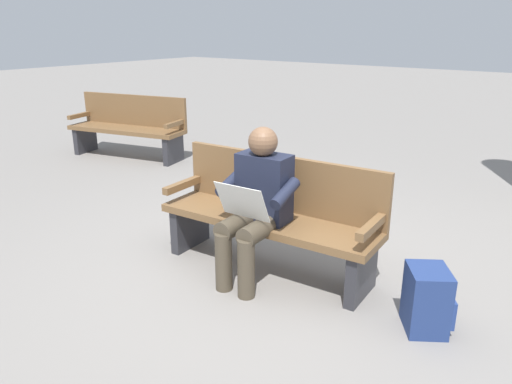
{
  "coord_description": "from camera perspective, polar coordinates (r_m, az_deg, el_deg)",
  "views": [
    {
      "loc": [
        -2.08,
        2.91,
        1.88
      ],
      "look_at": [
        -0.0,
        0.15,
        0.7
      ],
      "focal_mm": 34.4,
      "sensor_mm": 36.0,
      "label": 1
    }
  ],
  "objects": [
    {
      "name": "ground_plane",
      "position": [
        4.04,
        1.26,
        -8.87
      ],
      "size": [
        40.0,
        40.0,
        0.0
      ],
      "primitive_type": "plane",
      "color": "gray"
    },
    {
      "name": "bench_near",
      "position": [
        3.9,
        1.86,
        -2.49
      ],
      "size": [
        1.83,
        0.6,
        0.9
      ],
      "rotation": [
        0.0,
        0.0,
        0.07
      ],
      "color": "brown",
      "rests_on": "ground"
    },
    {
      "name": "person_seated",
      "position": [
        3.66,
        0.02,
        -1.14
      ],
      "size": [
        0.59,
        0.59,
        1.18
      ],
      "rotation": [
        0.0,
        0.0,
        0.07
      ],
      "color": "#1E2338",
      "rests_on": "ground"
    },
    {
      "name": "bench_far",
      "position": [
        7.57,
        -14.55,
        7.44
      ],
      "size": [
        1.86,
        0.89,
        0.9
      ],
      "rotation": [
        0.0,
        0.0,
        0.23
      ],
      "color": "brown",
      "rests_on": "ground"
    },
    {
      "name": "backpack",
      "position": [
        3.4,
        19.3,
        -11.77
      ],
      "size": [
        0.38,
        0.38,
        0.43
      ],
      "rotation": [
        0.0,
        0.0,
        2.15
      ],
      "color": "navy",
      "rests_on": "ground"
    }
  ]
}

